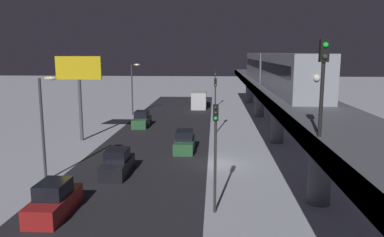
{
  "coord_description": "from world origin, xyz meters",
  "views": [
    {
      "loc": [
        0.11,
        31.17,
        9.28
      ],
      "look_at": [
        2.79,
        -13.53,
        1.52
      ],
      "focal_mm": 35.7,
      "sensor_mm": 36.0,
      "label": 1
    }
  ],
  "objects": [
    {
      "name": "sedan_green_2",
      "position": [
        2.94,
        -4.24,
        0.8
      ],
      "size": [
        1.8,
        4.45,
        1.97
      ],
      "rotation": [
        0.0,
        0.0,
        3.14
      ],
      "color": "#2D6038",
      "rests_on": "ground_plane"
    },
    {
      "name": "traffic_light_mid",
      "position": [
        0.04,
        -11.94,
        4.2
      ],
      "size": [
        0.32,
        0.44,
        6.4
      ],
      "color": "#2D2D2D",
      "rests_on": "ground_plane"
    },
    {
      "name": "ground_plane",
      "position": [
        0.0,
        0.0,
        0.0
      ],
      "size": [
        240.0,
        240.0,
        0.0
      ],
      "primitive_type": "plane",
      "color": "silver"
    },
    {
      "name": "rail_signal",
      "position": [
        -4.29,
        15.25,
        8.53
      ],
      "size": [
        0.36,
        0.41,
        4.0
      ],
      "color": "black",
      "rests_on": "elevated_railway"
    },
    {
      "name": "street_lamp_near",
      "position": [
        12.22,
        5.0,
        4.81
      ],
      "size": [
        1.35,
        0.44,
        7.65
      ],
      "color": "#38383D",
      "rests_on": "ground_plane"
    },
    {
      "name": "sedan_green",
      "position": [
        9.34,
        -16.07,
        0.78
      ],
      "size": [
        1.91,
        4.52,
        1.97
      ],
      "color": "#2D6038",
      "rests_on": "ground_plane"
    },
    {
      "name": "subway_train",
      "position": [
        -6.41,
        -12.14,
        7.58
      ],
      "size": [
        2.94,
        36.87,
        3.4
      ],
      "color": "#999EA8",
      "rests_on": "elevated_railway"
    },
    {
      "name": "street_lamp_far",
      "position": [
        12.22,
        -25.0,
        4.81
      ],
      "size": [
        1.35,
        0.44,
        7.65
      ],
      "color": "#38383D",
      "rests_on": "ground_plane"
    },
    {
      "name": "traffic_light_near",
      "position": [
        0.04,
        9.98,
        4.2
      ],
      "size": [
        0.32,
        0.44,
        6.4
      ],
      "color": "#2D2D2D",
      "rests_on": "ground_plane"
    },
    {
      "name": "sedan_red",
      "position": [
        9.34,
        10.75,
        0.8
      ],
      "size": [
        1.8,
        4.58,
        1.97
      ],
      "color": "#A51E1E",
      "rests_on": "ground_plane"
    },
    {
      "name": "traffic_light_far",
      "position": [
        0.04,
        -33.86,
        4.2
      ],
      "size": [
        0.32,
        0.44,
        6.4
      ],
      "color": "#2D2D2D",
      "rests_on": "ground_plane"
    },
    {
      "name": "commercial_billboard",
      "position": [
        14.27,
        -7.95,
        6.83
      ],
      "size": [
        4.8,
        0.36,
        8.9
      ],
      "color": "#4C4C51",
      "rests_on": "ground_plane"
    },
    {
      "name": "avenue_asphalt",
      "position": [
        6.14,
        0.0,
        0.0
      ],
      "size": [
        11.0,
        97.95,
        0.01
      ],
      "primitive_type": "cube",
      "color": "#28282D",
      "rests_on": "ground_plane"
    },
    {
      "name": "elevated_railway",
      "position": [
        -6.31,
        0.0,
        5.04
      ],
      "size": [
        5.0,
        97.95,
        5.8
      ],
      "color": "slate",
      "rests_on": "ground_plane"
    },
    {
      "name": "box_truck",
      "position": [
        2.74,
        -33.5,
        1.35
      ],
      "size": [
        2.4,
        7.4,
        2.8
      ],
      "color": "black",
      "rests_on": "ground_plane"
    },
    {
      "name": "sedan_black",
      "position": [
        7.54,
        3.23,
        0.8
      ],
      "size": [
        1.8,
        4.47,
        1.97
      ],
      "color": "black",
      "rests_on": "ground_plane"
    }
  ]
}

